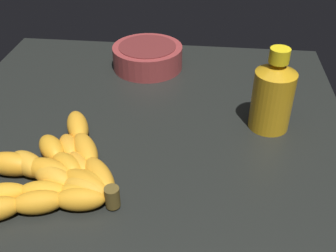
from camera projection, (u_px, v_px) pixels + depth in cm
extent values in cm
cube|color=black|center=(136.00, 163.00, 65.11)|extent=(82.03, 70.15, 4.82)
ellipsoid|color=orange|center=(99.00, 176.00, 56.42)|extent=(8.59, 7.49, 3.36)
ellipsoid|color=orange|center=(85.00, 150.00, 61.21)|extent=(8.76, 6.95, 3.36)
ellipsoid|color=orange|center=(78.00, 127.00, 66.21)|extent=(8.83, 6.34, 3.36)
ellipsoid|color=orange|center=(96.00, 184.00, 55.54)|extent=(6.19, 6.46, 2.89)
ellipsoid|color=orange|center=(79.00, 165.00, 58.68)|extent=(6.53, 6.08, 2.89)
ellipsoid|color=orange|center=(69.00, 147.00, 62.16)|extent=(6.70, 5.55, 2.89)
ellipsoid|color=gold|center=(91.00, 184.00, 55.13)|extent=(6.34, 7.35, 3.35)
ellipsoid|color=gold|center=(68.00, 167.00, 58.06)|extent=(6.85, 7.16, 3.35)
ellipsoid|color=gold|center=(52.00, 149.00, 61.43)|extent=(7.19, 6.79, 3.35)
ellipsoid|color=orange|center=(86.00, 184.00, 54.99)|extent=(6.54, 8.52, 3.50)
ellipsoid|color=orange|center=(50.00, 171.00, 57.23)|extent=(5.26, 8.38, 3.50)
ellipsoid|color=orange|center=(11.00, 164.00, 58.46)|extent=(3.75, 7.88, 3.50)
ellipsoid|color=gold|center=(85.00, 189.00, 54.30)|extent=(5.06, 7.26, 3.38)
ellipsoid|color=gold|center=(54.00, 177.00, 56.19)|extent=(5.70, 7.38, 3.38)
ellipsoid|color=gold|center=(28.00, 164.00, 58.54)|extent=(6.24, 7.39, 3.38)
ellipsoid|color=gold|center=(82.00, 194.00, 53.72)|extent=(3.51, 6.85, 3.06)
ellipsoid|color=gold|center=(43.00, 192.00, 54.11)|extent=(3.75, 6.94, 3.06)
ellipsoid|color=gold|center=(3.00, 194.00, 53.74)|extent=(4.80, 7.24, 3.06)
ellipsoid|color=orange|center=(80.00, 199.00, 52.96)|extent=(4.09, 7.13, 3.14)
ellipsoid|color=orange|center=(38.00, 202.00, 52.51)|extent=(4.87, 7.35, 3.14)
cylinder|color=brown|center=(112.00, 197.00, 52.95)|extent=(2.00, 2.00, 3.00)
cylinder|color=gold|center=(272.00, 101.00, 66.41)|extent=(6.71, 6.71, 10.13)
cone|color=gold|center=(278.00, 68.00, 62.97)|extent=(6.71, 6.71, 1.83)
cylinder|color=yellow|center=(280.00, 56.00, 61.79)|extent=(3.15, 3.15, 2.28)
cylinder|color=#993838|center=(148.00, 57.00, 85.98)|extent=(14.67, 14.67, 4.73)
cylinder|color=maroon|center=(148.00, 55.00, 85.75)|extent=(12.03, 12.03, 4.26)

